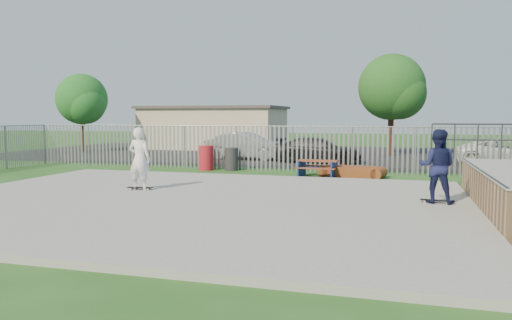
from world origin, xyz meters
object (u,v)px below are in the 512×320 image
(skater_white, at_px, (139,159))
(car_silver, at_px, (246,146))
(trash_bin_grey, at_px, (231,159))
(tree_mid, at_px, (392,87))
(car_white, at_px, (507,152))
(car_dark, at_px, (318,150))
(funbox, at_px, (352,172))
(skater_navy, at_px, (437,166))
(picnic_table, at_px, (318,168))
(trash_bin_red, at_px, (206,158))
(tree_left, at_px, (82,99))

(skater_white, bearing_deg, car_silver, -87.12)
(trash_bin_grey, bearing_deg, tree_mid, 58.00)
(car_white, height_order, skater_white, skater_white)
(car_silver, height_order, car_dark, car_silver)
(funbox, height_order, car_silver, car_silver)
(car_dark, height_order, skater_navy, skater_navy)
(car_white, relative_size, tree_mid, 0.75)
(skater_white, bearing_deg, picnic_table, -126.55)
(funbox, height_order, tree_mid, tree_mid)
(picnic_table, height_order, car_dark, car_dark)
(trash_bin_red, bearing_deg, picnic_table, -11.86)
(picnic_table, relative_size, trash_bin_red, 1.51)
(picnic_table, bearing_deg, car_dark, 102.67)
(trash_bin_red, relative_size, skater_white, 0.57)
(car_white, height_order, tree_mid, tree_mid)
(picnic_table, relative_size, car_white, 0.36)
(car_white, distance_m, tree_left, 26.46)
(funbox, bearing_deg, trash_bin_red, -175.45)
(tree_left, distance_m, tree_mid, 20.63)
(trash_bin_grey, relative_size, skater_white, 0.52)
(funbox, xyz_separation_m, car_white, (6.88, 6.66, 0.46))
(trash_bin_grey, relative_size, car_dark, 0.23)
(tree_left, xyz_separation_m, skater_white, (13.26, -15.94, -2.48))
(car_white, xyz_separation_m, tree_mid, (-5.63, 5.16, 3.54))
(picnic_table, distance_m, skater_white, 7.68)
(skater_navy, bearing_deg, car_white, -98.51)
(funbox, bearing_deg, car_dark, 123.59)
(picnic_table, xyz_separation_m, car_white, (8.24, 6.92, 0.33))
(car_white, xyz_separation_m, skater_white, (-12.87, -13.01, 0.45))
(trash_bin_red, distance_m, trash_bin_grey, 1.17)
(car_silver, distance_m, car_dark, 4.25)
(skater_navy, bearing_deg, trash_bin_grey, -32.62)
(car_silver, relative_size, car_dark, 1.02)
(picnic_table, height_order, trash_bin_grey, trash_bin_grey)
(trash_bin_grey, bearing_deg, funbox, -10.64)
(skater_white, bearing_deg, car_white, -133.97)
(car_white, bearing_deg, tree_left, 87.67)
(funbox, bearing_deg, tree_mid, 95.77)
(trash_bin_red, distance_m, car_white, 14.72)
(car_silver, height_order, tree_left, tree_left)
(trash_bin_red, distance_m, tree_mid, 14.00)
(trash_bin_grey, bearing_deg, car_white, 24.49)
(car_silver, bearing_deg, skater_navy, -140.42)
(car_silver, xyz_separation_m, skater_white, (0.48, -12.89, 0.34))
(funbox, distance_m, trash_bin_grey, 5.59)
(funbox, bearing_deg, car_white, 55.92)
(tree_left, xyz_separation_m, skater_navy, (22.00, -15.92, -2.48))
(skater_navy, xyz_separation_m, skater_white, (-8.74, -0.02, 0.00))
(tree_left, bearing_deg, car_silver, -13.45)
(tree_mid, height_order, skater_white, tree_mid)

